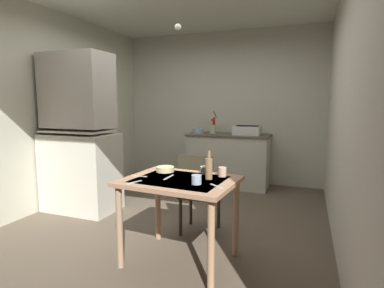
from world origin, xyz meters
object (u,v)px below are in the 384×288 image
(hutch_cabinet, at_px, (80,139))
(hand_pump, at_px, (214,124))
(serving_bowl_wide, at_px, (165,169))
(dining_table, at_px, (180,192))
(mixing_bowl_counter, at_px, (198,131))
(glass_bottle, at_px, (209,168))
(teacup_cream, at_px, (204,170))
(chair_far_side, at_px, (198,192))
(sink_basin, at_px, (247,130))

(hutch_cabinet, relative_size, hand_pump, 5.29)
(hutch_cabinet, distance_m, serving_bowl_wide, 1.64)
(dining_table, bearing_deg, mixing_bowl_counter, 105.97)
(mixing_bowl_counter, height_order, serving_bowl_wide, mixing_bowl_counter)
(hutch_cabinet, bearing_deg, glass_bottle, -19.50)
(hand_pump, height_order, teacup_cream, hand_pump)
(chair_far_side, bearing_deg, teacup_cream, -62.49)
(hand_pump, bearing_deg, dining_table, -79.56)
(mixing_bowl_counter, bearing_deg, hutch_cabinet, -118.91)
(teacup_cream, bearing_deg, serving_bowl_wide, -174.68)
(mixing_bowl_counter, height_order, glass_bottle, glass_bottle)
(hutch_cabinet, height_order, hand_pump, hutch_cabinet)
(hutch_cabinet, bearing_deg, sink_basin, 45.38)
(hand_pump, xyz_separation_m, chair_far_side, (0.47, -2.13, -0.59))
(hutch_cabinet, bearing_deg, teacup_cream, -15.95)
(chair_far_side, height_order, glass_bottle, glass_bottle)
(hutch_cabinet, height_order, mixing_bowl_counter, hutch_cabinet)
(hand_pump, relative_size, serving_bowl_wide, 2.21)
(hand_pump, bearing_deg, glass_bottle, -74.29)
(sink_basin, distance_m, dining_table, 2.71)
(sink_basin, height_order, glass_bottle, sink_basin)
(hutch_cabinet, xyz_separation_m, hand_pump, (1.27, 1.93, 0.11))
(hand_pump, xyz_separation_m, teacup_cream, (0.65, -2.48, -0.27))
(serving_bowl_wide, relative_size, glass_bottle, 0.70)
(teacup_cream, bearing_deg, mixing_bowl_counter, 110.68)
(serving_bowl_wide, bearing_deg, glass_bottle, -14.75)
(sink_basin, height_order, serving_bowl_wide, sink_basin)
(dining_table, height_order, serving_bowl_wide, serving_bowl_wide)
(hutch_cabinet, xyz_separation_m, glass_bottle, (2.01, -0.71, -0.10))
(mixing_bowl_counter, distance_m, glass_bottle, 2.74)
(hand_pump, relative_size, mixing_bowl_counter, 1.91)
(chair_far_side, bearing_deg, hand_pump, 102.34)
(mixing_bowl_counter, height_order, chair_far_side, mixing_bowl_counter)
(dining_table, bearing_deg, sink_basin, 88.06)
(sink_basin, relative_size, mixing_bowl_counter, 2.16)
(glass_bottle, bearing_deg, mixing_bowl_counter, 111.34)
(sink_basin, bearing_deg, glass_bottle, -86.73)
(hutch_cabinet, height_order, sink_basin, hutch_cabinet)
(sink_basin, bearing_deg, teacup_cream, -88.77)
(hutch_cabinet, distance_m, sink_basin, 2.65)
(hand_pump, relative_size, dining_table, 0.38)
(mixing_bowl_counter, bearing_deg, dining_table, -74.03)
(sink_basin, bearing_deg, serving_bowl_wide, -97.82)
(dining_table, xyz_separation_m, serving_bowl_wide, (-0.25, 0.22, 0.14))
(hutch_cabinet, relative_size, glass_bottle, 8.14)
(hutch_cabinet, bearing_deg, hand_pump, 56.76)
(sink_basin, height_order, hand_pump, hand_pump)
(sink_basin, xyz_separation_m, hand_pump, (-0.59, 0.05, 0.09))
(hutch_cabinet, distance_m, chair_far_side, 1.81)
(hand_pump, distance_m, glass_bottle, 2.75)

